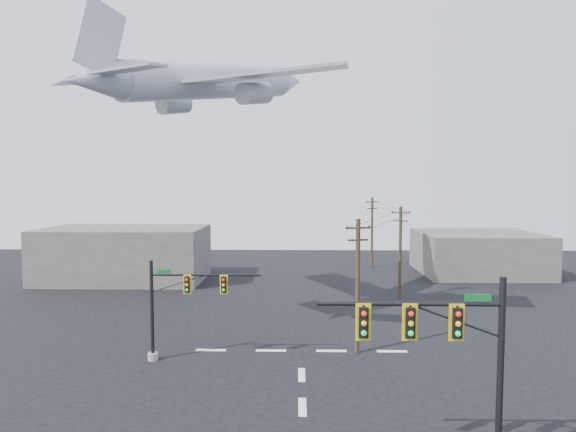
{
  "coord_description": "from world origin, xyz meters",
  "views": [
    {
      "loc": [
        -0.27,
        -19.11,
        11.09
      ],
      "look_at": [
        -0.73,
        5.0,
        9.43
      ],
      "focal_mm": 30.0,
      "sensor_mm": 36.0,
      "label": 1
    }
  ],
  "objects_px": {
    "airliner": "(213,82)",
    "utility_pole_c": "(372,231)",
    "utility_pole_b": "(400,250)",
    "utility_pole_a": "(358,283)",
    "signal_mast_far": "(176,306)",
    "signal_mast_near": "(454,360)"
  },
  "relations": [
    {
      "from": "signal_mast_near",
      "to": "utility_pole_a",
      "type": "distance_m",
      "value": 12.78
    },
    {
      "from": "signal_mast_near",
      "to": "utility_pole_c",
      "type": "relative_size",
      "value": 0.81
    },
    {
      "from": "utility_pole_b",
      "to": "utility_pole_c",
      "type": "height_order",
      "value": "utility_pole_c"
    },
    {
      "from": "utility_pole_a",
      "to": "utility_pole_b",
      "type": "xyz_separation_m",
      "value": [
        5.97,
        15.11,
        0.04
      ]
    },
    {
      "from": "utility_pole_a",
      "to": "airliner",
      "type": "xyz_separation_m",
      "value": [
        -10.73,
        8.29,
        14.59
      ]
    },
    {
      "from": "signal_mast_far",
      "to": "utility_pole_c",
      "type": "distance_m",
      "value": 37.87
    },
    {
      "from": "signal_mast_near",
      "to": "utility_pole_a",
      "type": "relative_size",
      "value": 0.85
    },
    {
      "from": "utility_pole_a",
      "to": "airliner",
      "type": "bearing_deg",
      "value": 123.98
    },
    {
      "from": "signal_mast_far",
      "to": "signal_mast_near",
      "type": "bearing_deg",
      "value": -38.94
    },
    {
      "from": "signal_mast_far",
      "to": "utility_pole_a",
      "type": "bearing_deg",
      "value": 7.88
    },
    {
      "from": "airliner",
      "to": "utility_pole_b",
      "type": "bearing_deg",
      "value": -33.75
    },
    {
      "from": "utility_pole_a",
      "to": "signal_mast_far",
      "type": "bearing_deg",
      "value": 169.56
    },
    {
      "from": "signal_mast_near",
      "to": "utility_pole_c",
      "type": "xyz_separation_m",
      "value": [
        3.73,
        44.64,
        0.58
      ]
    },
    {
      "from": "signal_mast_far",
      "to": "airliner",
      "type": "relative_size",
      "value": 0.31
    },
    {
      "from": "airliner",
      "to": "utility_pole_c",
      "type": "bearing_deg",
      "value": -0.94
    },
    {
      "from": "signal_mast_far",
      "to": "utility_pole_b",
      "type": "relative_size",
      "value": 0.8
    },
    {
      "from": "utility_pole_a",
      "to": "utility_pole_c",
      "type": "bearing_deg",
      "value": 61.27
    },
    {
      "from": "signal_mast_near",
      "to": "utility_pole_b",
      "type": "relative_size",
      "value": 0.85
    },
    {
      "from": "signal_mast_far",
      "to": "utility_pole_b",
      "type": "height_order",
      "value": "utility_pole_b"
    },
    {
      "from": "signal_mast_near",
      "to": "utility_pole_c",
      "type": "bearing_deg",
      "value": 85.23
    },
    {
      "from": "utility_pole_a",
      "to": "utility_pole_b",
      "type": "relative_size",
      "value": 0.99
    },
    {
      "from": "utility_pole_b",
      "to": "airliner",
      "type": "relative_size",
      "value": 0.38
    }
  ]
}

